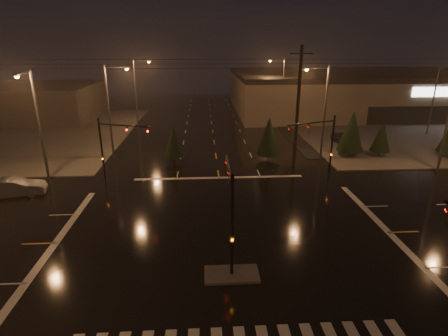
% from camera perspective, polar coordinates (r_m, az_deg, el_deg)
% --- Properties ---
extents(ground, '(140.00, 140.00, 0.00)m').
position_cam_1_polar(ground, '(23.42, 0.45, -11.30)').
color(ground, black).
rests_on(ground, ground).
extents(sidewalk_ne, '(36.00, 36.00, 0.12)m').
position_cam_1_polar(sidewalk_ne, '(60.30, 28.14, 5.77)').
color(sidewalk_ne, '#413F3A').
rests_on(sidewalk_ne, ground).
extents(sidewalk_nw, '(36.00, 36.00, 0.12)m').
position_cam_1_polar(sidewalk_nw, '(58.89, -32.57, 4.72)').
color(sidewalk_nw, '#413F3A').
rests_on(sidewalk_nw, ground).
extents(median_island, '(3.00, 1.60, 0.15)m').
position_cam_1_polar(median_island, '(20.06, 1.26, -16.96)').
color(median_island, '#413F3A').
rests_on(median_island, ground).
extents(stop_bar_far, '(16.00, 0.50, 0.01)m').
position_cam_1_polar(stop_bar_far, '(33.33, -0.84, -1.59)').
color(stop_bar_far, beige).
rests_on(stop_bar_far, ground).
extents(retail_building, '(60.20, 28.30, 7.20)m').
position_cam_1_polar(retail_building, '(75.87, 25.76, 11.44)').
color(retail_building, '#6C604D').
rests_on(retail_building, ground).
extents(commercial_block, '(30.00, 18.00, 5.60)m').
position_cam_1_polar(commercial_block, '(71.18, -32.07, 9.15)').
color(commercial_block, '#3B3734').
rests_on(commercial_block, ground).
extents(signal_mast_median, '(0.25, 4.59, 6.00)m').
position_cam_1_polar(signal_mast_median, '(18.95, 1.11, -6.29)').
color(signal_mast_median, black).
rests_on(signal_mast_median, ground).
extents(signal_mast_ne, '(4.84, 1.86, 6.00)m').
position_cam_1_polar(signal_mast_ne, '(33.14, 15.88, 4.41)').
color(signal_mast_ne, black).
rests_on(signal_mast_ne, ground).
extents(signal_mast_nw, '(4.84, 1.86, 6.00)m').
position_cam_1_polar(signal_mast_nw, '(32.33, -17.91, 3.84)').
color(signal_mast_nw, black).
rests_on(signal_mast_nw, ground).
extents(streetlight_1, '(2.77, 0.32, 10.00)m').
position_cam_1_polar(streetlight_1, '(39.79, -17.93, 9.61)').
color(streetlight_1, '#38383A').
rests_on(streetlight_1, ground).
extents(streetlight_2, '(2.77, 0.32, 10.00)m').
position_cam_1_polar(streetlight_2, '(55.30, -13.99, 12.50)').
color(streetlight_2, '#38383A').
rests_on(streetlight_2, ground).
extents(streetlight_3, '(2.77, 0.32, 10.00)m').
position_cam_1_polar(streetlight_3, '(38.70, 15.76, 9.57)').
color(streetlight_3, '#38383A').
rests_on(streetlight_3, ground).
extents(streetlight_4, '(2.77, 0.32, 10.00)m').
position_cam_1_polar(streetlight_4, '(57.80, 9.36, 13.09)').
color(streetlight_4, '#38383A').
rests_on(streetlight_4, ground).
extents(streetlight_5, '(0.32, 2.77, 10.00)m').
position_cam_1_polar(streetlight_5, '(35.05, -28.26, 7.01)').
color(streetlight_5, '#38383A').
rests_on(streetlight_5, ground).
extents(utility_pole_1, '(2.20, 0.32, 12.00)m').
position_cam_1_polar(utility_pole_1, '(35.83, 11.95, 9.66)').
color(utility_pole_1, black).
rests_on(utility_pole_1, ground).
extents(conifer_0, '(2.88, 2.88, 5.20)m').
position_cam_1_polar(conifer_0, '(41.48, 20.13, 5.70)').
color(conifer_0, black).
rests_on(conifer_0, ground).
extents(conifer_1, '(2.17, 2.17, 4.10)m').
position_cam_1_polar(conifer_1, '(42.72, 24.34, 4.76)').
color(conifer_1, black).
rests_on(conifer_1, ground).
extents(conifer_3, '(2.12, 2.12, 4.01)m').
position_cam_1_polar(conifer_3, '(37.48, -8.25, 4.38)').
color(conifer_3, black).
rests_on(conifer_3, ground).
extents(conifer_4, '(2.60, 2.60, 4.76)m').
position_cam_1_polar(conifer_4, '(38.01, 7.34, 5.22)').
color(conifer_4, black).
rests_on(conifer_4, ground).
extents(car_parked, '(2.21, 4.46, 1.46)m').
position_cam_1_polar(car_parked, '(46.87, 18.90, 4.53)').
color(car_parked, black).
rests_on(car_parked, ground).
extents(car_crossing, '(5.04, 2.69, 1.58)m').
position_cam_1_polar(car_crossing, '(33.90, -31.04, -2.73)').
color(car_crossing, slate).
rests_on(car_crossing, ground).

